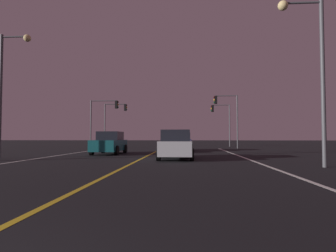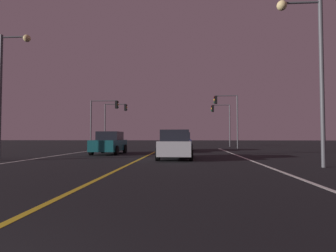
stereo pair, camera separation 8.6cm
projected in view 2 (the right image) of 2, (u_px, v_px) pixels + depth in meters
lane_edge_right at (264, 165)px, 12.58m from camera, size 0.16×35.58×0.01m
lane_edge_left at (3, 163)px, 13.43m from camera, size 0.16×35.58×0.01m
lane_center_divider at (129, 164)px, 13.00m from camera, size 0.16×35.58×0.01m
car_lead_same_lane at (175, 145)px, 16.20m from camera, size 2.02×4.30×1.70m
car_ahead_far at (181, 142)px, 25.80m from camera, size 2.02×4.30×1.70m
car_oncoming at (109, 143)px, 20.84m from camera, size 2.02×4.30×1.70m
traffic_light_near_right at (227, 109)px, 30.91m from camera, size 2.71×0.36×5.96m
traffic_light_near_left at (104, 113)px, 31.86m from camera, size 3.33×0.36×5.52m
traffic_light_far_right at (221, 116)px, 36.38m from camera, size 2.53×0.36×5.55m
traffic_light_far_left at (115, 115)px, 37.36m from camera, size 3.14×0.36×5.77m
street_lamp_right_near at (311, 59)px, 11.94m from camera, size 1.94×0.44×7.33m
street_lamp_left_mid at (7, 79)px, 16.68m from camera, size 1.92×0.44×7.53m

